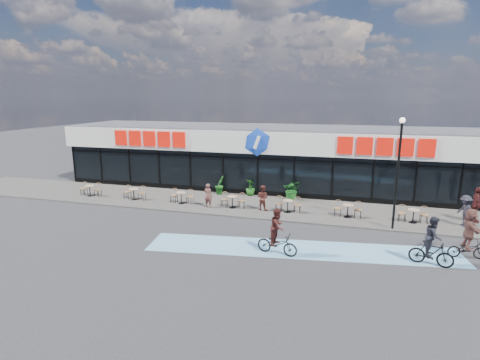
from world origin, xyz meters
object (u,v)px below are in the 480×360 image
Objects in this scene: bistro_set_0 at (91,189)px; patron_right at (262,198)px; potted_plant_mid at (250,187)px; lamp_post at (398,165)px; potted_plant_left at (220,185)px; pedestrian_a at (465,211)px; patron_left at (208,195)px; potted_plant_right at (292,190)px; cyclist_b at (469,235)px; cyclist_a at (432,245)px; pedestrian_b at (476,205)px.

patron_right reaches higher than bistro_set_0.
bistro_set_0 is at bearing -163.70° from potted_plant_mid.
lamp_post reaches higher than potted_plant_left.
pedestrian_a is (12.39, -3.00, 0.28)m from potted_plant_mid.
potted_plant_mid is (2.15, 0.24, -0.09)m from potted_plant_left.
pedestrian_a is at bearing -169.35° from patron_left.
cyclist_b reaches higher than potted_plant_right.
potted_plant_mid is 0.85× the size of potted_plant_right.
potted_plant_mid is at bearing 147.61° from cyclist_b.
patron_right reaches higher than potted_plant_right.
cyclist_a reaches higher than patron_left.
potted_plant_mid is 12.92m from cyclist_a.
potted_plant_left is at bearing 18.73° from bistro_set_0.
lamp_post reaches higher than potted_plant_right.
cyclist_b reaches higher than cyclist_a.
patron_right is 0.91× the size of pedestrian_a.
cyclist_a is 0.94× the size of cyclist_b.
pedestrian_a is at bearing 77.19° from cyclist_b.
cyclist_b is at bearing -30.01° from pedestrian_a.
bistro_set_0 is 11.01m from potted_plant_mid.
potted_plant_mid is at bearing 91.42° from pedestrian_b.
cyclist_b is at bearing -46.26° from lamp_post.
potted_plant_right is 9.85m from pedestrian_a.
cyclist_b is at bearing 172.00° from pedestrian_b.
pedestrian_b is at bearing 71.41° from cyclist_b.
cyclist_b reaches higher than pedestrian_b.
pedestrian_b reaches higher than bistro_set_0.
lamp_post is at bearing -35.53° from potted_plant_right.
cyclist_a reaches higher than potted_plant_right.
patron_right is 10.85m from pedestrian_a.
potted_plant_left is at bearing -74.98° from patron_left.
bistro_set_0 is 1.02× the size of patron_left.
cyclist_b is at bearing -32.39° from potted_plant_mid.
lamp_post is at bearing -21.13° from potted_plant_left.
cyclist_b is (8.50, -6.96, 0.29)m from potted_plant_right.
bistro_set_0 is 0.92× the size of pedestrian_a.
pedestrian_b is 0.93× the size of cyclist_a.
potted_plant_right is 10.99m from cyclist_b.
patron_left is at bearing -83.63° from potted_plant_left.
patron_right is (-7.20, 1.33, -2.58)m from lamp_post.
patron_left is 14.18m from pedestrian_a.
cyclist_a is at bearing -40.75° from potted_plant_mid.
patron_right is at bearing -0.15° from bistro_set_0.
potted_plant_left is at bearing -117.98° from pedestrian_a.
lamp_post is 4.56m from cyclist_b.
lamp_post is 3.70× the size of bistro_set_0.
bistro_set_0 is at bearing 175.98° from lamp_post.
lamp_post reaches higher than patron_right.
patron_right is at bearing -63.72° from potted_plant_mid.
patron_left is at bearing -2.67° from bistro_set_0.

